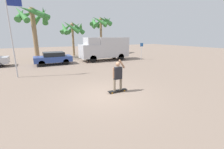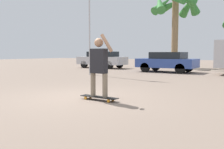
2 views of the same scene
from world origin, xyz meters
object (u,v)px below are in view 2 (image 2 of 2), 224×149
(palm_tree_far_left, at_px, (175,5))
(parked_car_silver, at_px, (102,59))
(skateboard, at_px, (99,97))
(flagpole, at_px, (91,15))
(parked_car_blue, at_px, (167,61))
(person_skateboarder, at_px, (99,63))

(palm_tree_far_left, bearing_deg, parked_car_silver, -139.61)
(parked_car_silver, bearing_deg, palm_tree_far_left, 40.39)
(skateboard, xyz_separation_m, parked_car_silver, (-8.34, 11.81, 0.66))
(palm_tree_far_left, distance_m, flagpole, 10.12)
(flagpole, bearing_deg, skateboard, -50.42)
(skateboard, bearing_deg, parked_car_blue, 101.10)
(parked_car_silver, height_order, palm_tree_far_left, palm_tree_far_left)
(person_skateboarder, height_order, parked_car_silver, person_skateboarder)
(skateboard, distance_m, parked_car_silver, 14.47)
(skateboard, bearing_deg, parked_car_silver, 125.22)
(parked_car_blue, distance_m, flagpole, 6.02)
(person_skateboarder, xyz_separation_m, parked_car_blue, (-2.07, 10.55, -0.29))
(skateboard, bearing_deg, person_skateboarder, 180.00)
(parked_car_silver, bearing_deg, flagpole, -60.03)
(parked_car_blue, distance_m, palm_tree_far_left, 7.26)
(parked_car_silver, relative_size, flagpole, 0.71)
(skateboard, height_order, parked_car_blue, parked_car_blue)
(flagpole, bearing_deg, parked_car_silver, 119.97)
(person_skateboarder, xyz_separation_m, parked_car_silver, (-8.34, 11.81, -0.26))
(skateboard, bearing_deg, flagpole, 129.58)
(person_skateboarder, xyz_separation_m, flagpole, (-5.05, 6.11, 2.48))
(skateboard, xyz_separation_m, person_skateboarder, (-0.00, 0.00, 0.92))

